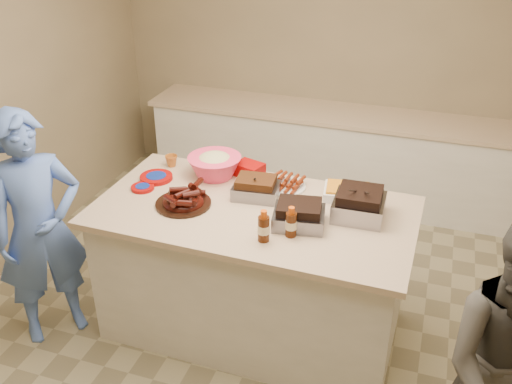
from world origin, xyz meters
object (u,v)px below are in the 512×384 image
(rib_platter, at_px, (183,205))
(plastic_cup, at_px, (172,166))
(coleslaw_bowl, at_px, (215,176))
(guest_blue, at_px, (60,327))
(roasting_pan, at_px, (358,216))
(mustard_bottle, at_px, (248,192))
(bbq_bottle_a, at_px, (264,240))
(bbq_bottle_b, at_px, (291,236))
(island, at_px, (254,325))

(rib_platter, height_order, plastic_cup, rib_platter)
(coleslaw_bowl, distance_m, guest_blue, 1.56)
(roasting_pan, distance_m, mustard_bottle, 0.76)
(rib_platter, xyz_separation_m, guest_blue, (-0.87, -0.37, -0.97))
(roasting_pan, relative_size, bbq_bottle_a, 1.54)
(bbq_bottle_b, distance_m, plastic_cup, 1.26)
(island, distance_m, bbq_bottle_b, 1.05)
(rib_platter, relative_size, bbq_bottle_b, 1.87)
(coleslaw_bowl, relative_size, bbq_bottle_a, 1.89)
(bbq_bottle_b, bearing_deg, guest_blue, -171.92)
(roasting_pan, height_order, guest_blue, roasting_pan)
(bbq_bottle_a, distance_m, plastic_cup, 1.20)
(rib_platter, distance_m, roasting_pan, 1.13)
(bbq_bottle_b, height_order, plastic_cup, bbq_bottle_b)
(mustard_bottle, bearing_deg, rib_platter, -139.22)
(roasting_pan, xyz_separation_m, mustard_bottle, (-0.76, 0.08, 0.00))
(rib_platter, relative_size, guest_blue, 0.22)
(plastic_cup, bearing_deg, roasting_pan, -11.10)
(bbq_bottle_a, xyz_separation_m, mustard_bottle, (-0.28, 0.53, 0.00))
(coleslaw_bowl, bearing_deg, plastic_cup, 171.56)
(roasting_pan, bearing_deg, bbq_bottle_b, -135.65)
(roasting_pan, bearing_deg, island, -170.46)
(rib_platter, bearing_deg, mustard_bottle, 40.78)
(mustard_bottle, relative_size, guest_blue, 0.08)
(coleslaw_bowl, relative_size, plastic_cup, 4.14)
(plastic_cup, height_order, guest_blue, plastic_cup)
(coleslaw_bowl, bearing_deg, bbq_bottle_b, -38.83)
(mustard_bottle, relative_size, plastic_cup, 1.40)
(rib_platter, relative_size, mustard_bottle, 2.84)
(mustard_bottle, distance_m, plastic_cup, 0.70)
(coleslaw_bowl, height_order, bbq_bottle_b, coleslaw_bowl)
(rib_platter, distance_m, bbq_bottle_b, 0.77)
(bbq_bottle_b, bearing_deg, mustard_bottle, 134.01)
(island, distance_m, guest_blue, 1.40)
(island, xyz_separation_m, rib_platter, (-0.45, -0.09, 0.97))
(coleslaw_bowl, bearing_deg, island, -40.76)
(island, relative_size, bbq_bottle_a, 10.20)
(bbq_bottle_a, relative_size, plastic_cup, 2.19)
(rib_platter, xyz_separation_m, bbq_bottle_b, (0.76, -0.13, 0.00))
(island, distance_m, coleslaw_bowl, 1.11)
(guest_blue, bearing_deg, bbq_bottle_b, -42.11)
(roasting_pan, bearing_deg, rib_platter, -170.31)
(plastic_cup, relative_size, guest_blue, 0.06)
(rib_platter, height_order, roasting_pan, rib_platter)
(island, height_order, bbq_bottle_b, bbq_bottle_b)
(roasting_pan, bearing_deg, mustard_bottle, 172.59)
(guest_blue, bearing_deg, mustard_bottle, -21.57)
(island, distance_m, rib_platter, 1.08)
(roasting_pan, distance_m, plastic_cup, 1.46)
(island, relative_size, mustard_bottle, 15.97)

